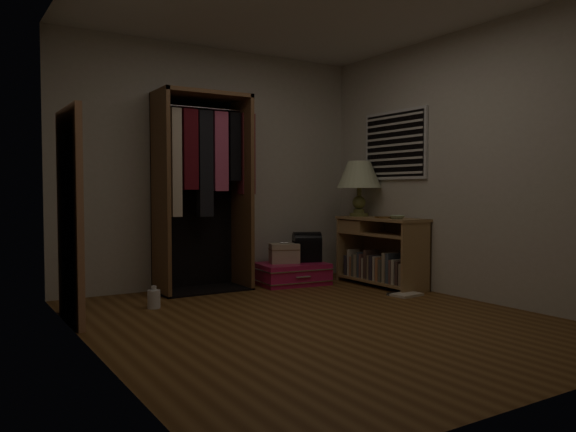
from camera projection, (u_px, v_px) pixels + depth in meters
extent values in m
plane|color=brown|center=(319.00, 320.00, 4.52)|extent=(4.00, 4.00, 0.00)
cube|color=#BCB6A7|center=(214.00, 167.00, 6.16)|extent=(3.50, 0.02, 2.60)
cube|color=#BCB6A7|center=(552.00, 140.00, 2.77)|extent=(3.50, 0.02, 2.60)
cube|color=#BCB6A7|center=(468.00, 164.00, 5.39)|extent=(0.02, 4.00, 2.60)
cube|color=#BCB6A7|center=(92.00, 151.00, 3.54)|extent=(0.02, 4.00, 2.60)
cube|color=silver|center=(395.00, 145.00, 6.21)|extent=(0.03, 0.96, 0.76)
cube|color=black|center=(395.00, 145.00, 6.21)|extent=(0.03, 0.90, 0.70)
cube|color=beige|center=(393.00, 173.00, 6.22)|extent=(0.01, 0.88, 0.02)
cube|color=beige|center=(394.00, 166.00, 6.21)|extent=(0.01, 0.88, 0.02)
cube|color=beige|center=(394.00, 159.00, 6.21)|extent=(0.01, 0.88, 0.02)
cube|color=beige|center=(394.00, 152.00, 6.21)|extent=(0.01, 0.88, 0.02)
cube|color=beige|center=(394.00, 145.00, 6.20)|extent=(0.01, 0.88, 0.02)
cube|color=beige|center=(394.00, 138.00, 6.20)|extent=(0.01, 0.88, 0.02)
cube|color=beige|center=(394.00, 131.00, 6.20)|extent=(0.01, 0.88, 0.02)
cube|color=beige|center=(394.00, 124.00, 6.19)|extent=(0.01, 0.88, 0.02)
cube|color=beige|center=(394.00, 117.00, 6.19)|extent=(0.01, 0.88, 0.02)
cube|color=#9C784B|center=(416.00, 256.00, 5.71)|extent=(0.40, 0.03, 0.75)
cube|color=#9C784B|center=(351.00, 247.00, 6.62)|extent=(0.40, 0.03, 0.75)
cube|color=#9C784B|center=(381.00, 280.00, 6.18)|extent=(0.40, 1.04, 0.03)
cube|color=#9C784B|center=(381.00, 234.00, 6.16)|extent=(0.40, 1.04, 0.03)
cube|color=#9C784B|center=(381.00, 219.00, 6.15)|extent=(0.42, 1.12, 0.03)
cube|color=brown|center=(394.00, 251.00, 6.27)|extent=(0.02, 1.10, 0.75)
cube|color=#9C784B|center=(361.00, 226.00, 6.43)|extent=(0.36, 0.38, 0.13)
cube|color=gray|center=(406.00, 274.00, 5.74)|extent=(0.19, 0.04, 0.23)
cube|color=#4C3833|center=(404.00, 273.00, 5.79)|extent=(0.22, 0.04, 0.24)
cube|color=#B7AD99|center=(400.00, 272.00, 5.83)|extent=(0.22, 0.04, 0.26)
cube|color=brown|center=(395.00, 272.00, 5.86)|extent=(0.16, 0.03, 0.25)
cube|color=#3F4C59|center=(394.00, 268.00, 5.90)|extent=(0.20, 0.04, 0.31)
cube|color=gray|center=(390.00, 267.00, 5.95)|extent=(0.19, 0.05, 0.31)
cube|color=#59594C|center=(385.00, 271.00, 5.99)|extent=(0.17, 0.04, 0.23)
cube|color=#B2724C|center=(382.00, 269.00, 6.03)|extent=(0.16, 0.04, 0.25)
cube|color=beige|center=(381.00, 268.00, 6.09)|extent=(0.22, 0.03, 0.26)
cube|color=#332D38|center=(376.00, 267.00, 6.12)|extent=(0.18, 0.05, 0.27)
cube|color=gray|center=(373.00, 267.00, 6.15)|extent=(0.16, 0.03, 0.27)
cube|color=#4C3833|center=(371.00, 264.00, 6.20)|extent=(0.18, 0.05, 0.32)
cube|color=#B7AD99|center=(368.00, 268.00, 6.24)|extent=(0.17, 0.03, 0.22)
cube|color=brown|center=(366.00, 265.00, 6.27)|extent=(0.18, 0.03, 0.27)
cube|color=#3F4C59|center=(365.00, 264.00, 6.31)|extent=(0.21, 0.03, 0.29)
cube|color=gray|center=(361.00, 265.00, 6.35)|extent=(0.18, 0.05, 0.25)
cube|color=#59594C|center=(359.00, 265.00, 6.39)|extent=(0.20, 0.03, 0.25)
cube|color=#B2724C|center=(355.00, 266.00, 6.41)|extent=(0.15, 0.03, 0.22)
cube|color=beige|center=(353.00, 262.00, 6.45)|extent=(0.17, 0.03, 0.30)
cube|color=#332D38|center=(351.00, 265.00, 6.50)|extent=(0.19, 0.05, 0.22)
cube|color=brown|center=(160.00, 193.00, 5.58)|extent=(0.04, 0.50, 2.05)
cube|color=brown|center=(242.00, 193.00, 6.06)|extent=(0.04, 0.50, 2.05)
cube|color=brown|center=(202.00, 95.00, 5.77)|extent=(0.95, 0.50, 0.04)
cube|color=black|center=(194.00, 193.00, 6.02)|extent=(0.95, 0.02, 2.05)
cube|color=black|center=(204.00, 290.00, 5.87)|extent=(0.95, 0.50, 0.02)
cylinder|color=silver|center=(202.00, 108.00, 5.78)|extent=(0.87, 0.02, 0.02)
cube|color=beige|center=(175.00, 163.00, 5.63)|extent=(0.10, 0.12, 1.09)
cube|color=#590F19|center=(189.00, 150.00, 5.70)|extent=(0.15, 0.14, 0.81)
cube|color=black|center=(205.00, 164.00, 5.80)|extent=(0.15, 0.10, 1.09)
cube|color=#BF4C72|center=(220.00, 152.00, 5.88)|extent=(0.15, 0.10, 0.83)
cube|color=black|center=(233.00, 147.00, 5.96)|extent=(0.12, 0.12, 0.72)
cube|color=maroon|center=(246.00, 154.00, 6.05)|extent=(0.15, 0.14, 0.86)
cube|color=#AE7854|center=(70.00, 216.00, 4.43)|extent=(0.05, 0.80, 1.70)
cube|color=white|center=(73.00, 216.00, 4.44)|extent=(0.01, 0.68, 1.58)
cube|color=#BE174F|center=(292.00, 274.00, 6.27)|extent=(0.81, 0.61, 0.24)
cube|color=silver|center=(292.00, 279.00, 6.28)|extent=(0.83, 0.64, 0.01)
cube|color=silver|center=(292.00, 268.00, 6.27)|extent=(0.83, 0.64, 0.01)
cylinder|color=silver|center=(303.00, 277.00, 6.02)|extent=(0.17, 0.04, 0.02)
cube|color=tan|center=(284.00, 253.00, 6.26)|extent=(0.37, 0.31, 0.22)
cube|color=brown|center=(284.00, 249.00, 6.26)|extent=(0.38, 0.32, 0.01)
cylinder|color=silver|center=(284.00, 243.00, 6.26)|extent=(0.09, 0.04, 0.01)
cube|color=black|center=(307.00, 251.00, 6.40)|extent=(0.36, 0.30, 0.24)
cylinder|color=black|center=(307.00, 241.00, 6.39)|extent=(0.36, 0.30, 0.20)
cylinder|color=brown|center=(359.00, 215.00, 6.48)|extent=(0.24, 0.24, 0.04)
cylinder|color=brown|center=(359.00, 211.00, 6.48)|extent=(0.14, 0.14, 0.05)
sphere|color=brown|center=(359.00, 202.00, 6.47)|extent=(0.17, 0.17, 0.15)
cylinder|color=brown|center=(359.00, 192.00, 6.47)|extent=(0.06, 0.06, 0.09)
cone|color=silver|center=(359.00, 175.00, 6.46)|extent=(0.57, 0.57, 0.31)
cone|color=beige|center=(359.00, 175.00, 6.46)|extent=(0.50, 0.50, 0.29)
cylinder|color=#AC7F42|center=(386.00, 217.00, 6.08)|extent=(0.33, 0.33, 0.01)
imported|color=#B5D6B2|center=(397.00, 217.00, 5.87)|extent=(0.17, 0.17, 0.04)
cylinder|color=silver|center=(154.00, 299.00, 4.99)|extent=(0.15, 0.15, 0.16)
cylinder|color=silver|center=(154.00, 288.00, 4.99)|extent=(0.06, 0.06, 0.04)
cube|color=beige|center=(405.00, 294.00, 5.59)|extent=(0.32, 0.26, 0.02)
cube|color=black|center=(398.00, 293.00, 5.67)|extent=(0.30, 0.07, 0.03)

